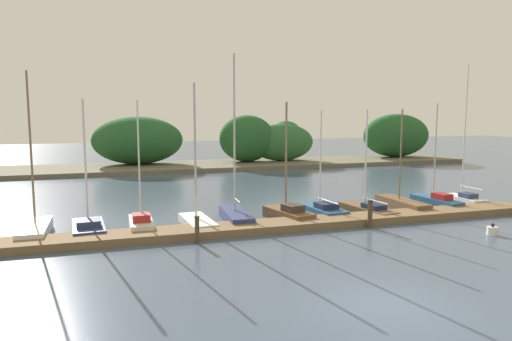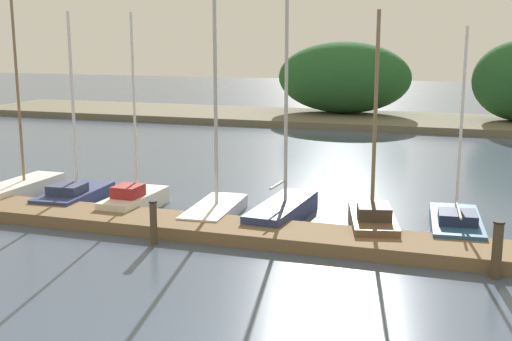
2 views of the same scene
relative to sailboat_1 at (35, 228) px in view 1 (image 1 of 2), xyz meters
name	(u,v)px [view 1 (image 1 of 2)]	position (x,y,z in m)	size (l,w,h in m)	color
ground	(386,306)	(10.75, -11.61, -0.36)	(160.00, 160.00, 0.00)	#425166
dock_pier	(274,225)	(10.75, -2.12, -0.18)	(29.36, 1.80, 0.35)	brown
far_shore	(247,144)	(17.39, 24.56, 1.85)	(60.73, 8.63, 5.39)	#66604C
sailboat_1	(35,228)	(0.00, 0.00, 0.00)	(1.17, 3.88, 7.38)	white
sailboat_2	(88,226)	(2.28, -0.26, -0.02)	(1.60, 3.49, 6.19)	navy
sailboat_3	(141,223)	(4.64, -0.50, 0.02)	(1.08, 3.09, 6.12)	silver
sailboat_4	(197,219)	(7.32, -0.38, -0.01)	(1.43, 3.57, 6.97)	white
sailboat_5	(235,214)	(9.38, -0.03, 0.06)	(1.33, 4.08, 8.47)	navy
sailboat_6	(287,212)	(12.07, -0.46, 0.04)	(1.89, 3.57, 6.11)	brown
sailboat_7	(321,209)	(14.31, 0.15, -0.05)	(1.63, 3.73, 5.68)	#285684
sailboat_8	(367,208)	(16.80, -0.41, -0.05)	(1.69, 4.24, 5.73)	brown
sailboat_9	(400,203)	(19.35, 0.17, -0.03)	(1.16, 4.26, 5.76)	brown
sailboat_10	(435,200)	(21.73, 0.11, 0.01)	(1.24, 3.77, 6.10)	#285684
sailboat_11	(463,197)	(23.94, 0.32, 0.05)	(1.08, 3.08, 8.38)	white
mooring_piling_1	(197,230)	(6.77, -3.42, 0.24)	(0.22, 0.22, 1.18)	#4C3D28
mooring_piling_2	(370,214)	(15.28, -3.25, 0.32)	(0.26, 0.26, 1.34)	#4C3D28
channel_buoy_0	(492,231)	(19.87, -6.17, -0.15)	(0.48, 0.48, 0.54)	white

